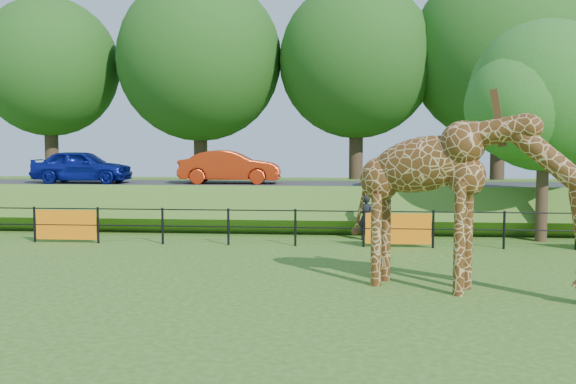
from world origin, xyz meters
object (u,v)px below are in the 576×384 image
object	(u,v)px
giraffe	(472,204)
visitor	(366,217)
tree_east	(548,102)
car_red	(230,167)
car_blue	(82,166)

from	to	relation	value
giraffe	visitor	xyz separation A→B (m)	(-1.89, 6.89, -1.10)
giraffe	tree_east	xyz separation A→B (m)	(3.60, 7.19, 2.46)
car_red	tree_east	world-z (taller)	tree_east
visitor	tree_east	world-z (taller)	tree_east
giraffe	tree_east	bearing A→B (deg)	86.55
giraffe	car_red	world-z (taller)	giraffe
car_blue	car_red	size ratio (longest dim) A/B	0.98
car_blue	giraffe	bearing A→B (deg)	-131.93
giraffe	car_red	size ratio (longest dim) A/B	1.28
car_blue	visitor	bearing A→B (deg)	-113.52
giraffe	tree_east	distance (m)	8.40
car_blue	visitor	world-z (taller)	car_blue
car_red	tree_east	bearing A→B (deg)	-116.58
giraffe	car_red	bearing A→B (deg)	143.79
car_blue	tree_east	xyz separation A→B (m)	(16.68, -4.60, 2.19)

